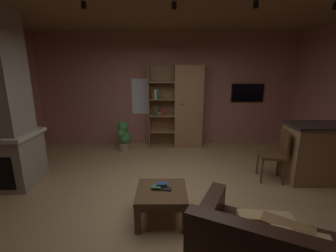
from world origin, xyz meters
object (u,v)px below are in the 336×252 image
kitchen_bar_counter (329,153)px  table_book_2 (162,184)px  potted_floor_plant (123,135)px  coffee_table (162,196)px  bookshelf_cabinet (185,107)px  table_book_1 (156,187)px  table_book_0 (166,189)px  dining_chair (277,152)px  wall_mounted_tv (247,93)px

kitchen_bar_counter → table_book_2: 3.06m
kitchen_bar_counter → potted_floor_plant: bearing=157.8°
coffee_table → bookshelf_cabinet: bearing=80.0°
table_book_1 → potted_floor_plant: potted_floor_plant is taller
bookshelf_cabinet → table_book_0: 3.05m
coffee_table → dining_chair: size_ratio=0.70×
coffee_table → table_book_2: size_ratio=4.72×
table_book_2 → wall_mounted_tv: bearing=55.3°
potted_floor_plant → wall_mounted_tv: 3.31m
wall_mounted_tv → coffee_table: bearing=-124.1°
bookshelf_cabinet → table_book_1: (-0.59, -2.93, -0.57)m
dining_chair → potted_floor_plant: 3.36m
table_book_1 → wall_mounted_tv: size_ratio=0.15×
dining_chair → kitchen_bar_counter: bearing=-1.9°
dining_chair → wall_mounted_tv: size_ratio=1.13×
table_book_2 → wall_mounted_tv: size_ratio=0.17×
table_book_1 → potted_floor_plant: size_ratio=0.17×
bookshelf_cabinet → coffee_table: bookshelf_cabinet is taller
table_book_1 → potted_floor_plant: bearing=109.2°
coffee_table → table_book_1: size_ratio=5.18×
coffee_table → table_book_2: (0.00, 0.07, 0.13)m
table_book_1 → kitchen_bar_counter: bearing=18.7°
potted_floor_plant → kitchen_bar_counter: bearing=-22.2°
bookshelf_cabinet → table_book_2: size_ratio=14.83×
table_book_0 → dining_chair: size_ratio=0.14×
bookshelf_cabinet → coffee_table: size_ratio=3.14×
bookshelf_cabinet → table_book_2: bearing=-100.2°
table_book_1 → dining_chair: (2.07, 1.04, 0.09)m
table_book_0 → kitchen_bar_counter: bearing=20.0°
kitchen_bar_counter → table_book_0: bearing=-160.0°
coffee_table → potted_floor_plant: potted_floor_plant is taller
table_book_0 → dining_chair: 2.22m
bookshelf_cabinet → table_book_2: 2.99m
bookshelf_cabinet → potted_floor_plant: 1.66m
dining_chair → table_book_2: bearing=-153.4°
potted_floor_plant → coffee_table: bearing=-69.7°
table_book_2 → potted_floor_plant: potted_floor_plant is taller
table_book_1 → dining_chair: 2.32m
coffee_table → table_book_1: (-0.07, 0.04, 0.11)m
coffee_table → wall_mounted_tv: wall_mounted_tv is taller
bookshelf_cabinet → table_book_1: bearing=-101.5°
bookshelf_cabinet → kitchen_bar_counter: (2.38, -1.92, -0.49)m
kitchen_bar_counter → table_book_2: bearing=-161.5°
coffee_table → potted_floor_plant: (-0.97, 2.63, 0.05)m
table_book_0 → table_book_2: table_book_2 is taller
table_book_1 → potted_floor_plant: 2.74m
dining_chair → wall_mounted_tv: wall_mounted_tv is taller
bookshelf_cabinet → potted_floor_plant: bearing=-167.3°
table_book_1 → wall_mounted_tv: bearing=54.7°
coffee_table → table_book_2: 0.15m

